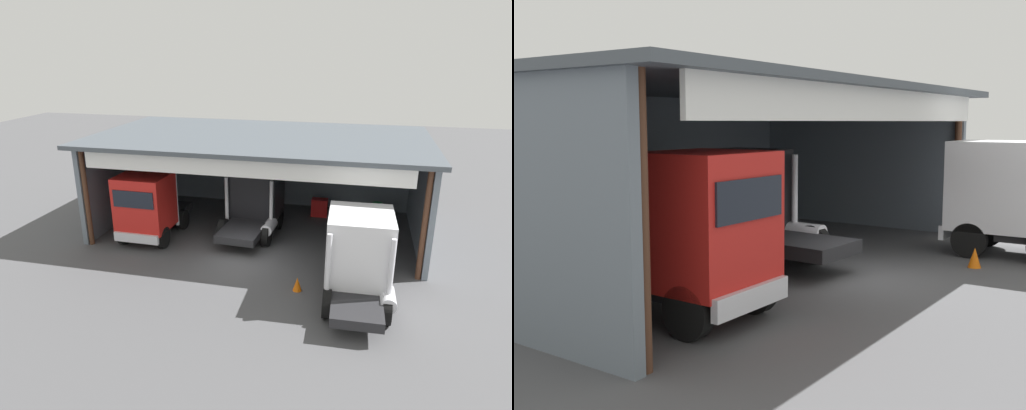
# 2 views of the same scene
# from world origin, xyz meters

# --- Properties ---
(ground_plane) EXTENTS (80.00, 80.00, 0.00)m
(ground_plane) POSITION_xyz_m (0.00, 0.00, 0.00)
(ground_plane) COLOR #4C4C4F
(ground_plane) RESTS_ON ground
(workshop_shed) EXTENTS (16.25, 9.13, 5.01)m
(workshop_shed) POSITION_xyz_m (0.00, 4.99, 3.52)
(workshop_shed) COLOR slate
(workshop_shed) RESTS_ON ground
(truck_red_center_bay) EXTENTS (2.52, 5.06, 3.42)m
(truck_red_center_bay) POSITION_xyz_m (-5.04, 1.36, 1.76)
(truck_red_center_bay) COLOR red
(truck_red_center_bay) RESTS_ON ground
(truck_black_yard_outside) EXTENTS (2.79, 4.84, 3.21)m
(truck_black_yard_outside) POSITION_xyz_m (-0.24, 3.55, 1.68)
(truck_black_yard_outside) COLOR black
(truck_black_yard_outside) RESTS_ON ground
(truck_white_center_left_bay) EXTENTS (2.59, 4.55, 3.41)m
(truck_white_center_left_bay) POSITION_xyz_m (5.11, -2.13, 1.83)
(truck_white_center_left_bay) COLOR white
(truck_white_center_left_bay) RESTS_ON ground
(oil_drum) EXTENTS (0.58, 0.58, 0.93)m
(oil_drum) POSITION_xyz_m (5.98, 6.87, 0.46)
(oil_drum) COLOR #197233
(oil_drum) RESTS_ON ground
(tool_cart) EXTENTS (0.90, 0.60, 1.00)m
(tool_cart) POSITION_xyz_m (2.82, 6.62, 0.50)
(tool_cart) COLOR red
(tool_cart) RESTS_ON ground
(traffic_cone) EXTENTS (0.36, 0.36, 0.56)m
(traffic_cone) POSITION_xyz_m (2.83, -1.98, 0.28)
(traffic_cone) COLOR orange
(traffic_cone) RESTS_ON ground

